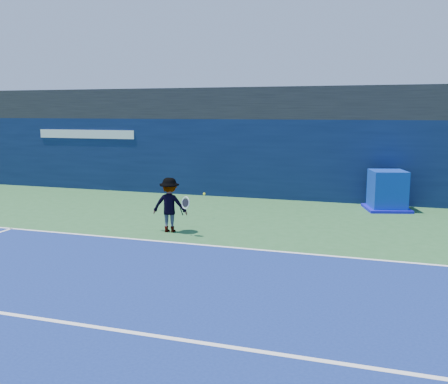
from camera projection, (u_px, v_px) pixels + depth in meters
The scene contains 8 objects.
ground at pixel (113, 281), 9.83m from camera, with size 80.00×80.00×0.00m, color #295D2E.
baseline at pixel (174, 242), 12.65m from camera, with size 24.00×0.10×0.01m, color white.
service_line at pixel (49, 320), 7.95m from camera, with size 24.00×0.10×0.01m, color white.
stadium_band at pixel (257, 104), 20.07m from camera, with size 36.00×3.00×1.20m, color black.
back_wall_assembly at pixel (250, 158), 19.47m from camera, with size 36.00×1.03×3.00m.
equipment_cart at pixel (387, 192), 16.82m from camera, with size 1.72×1.72×1.34m.
tennis_player at pixel (170, 205), 13.72m from camera, with size 1.25×0.72×1.51m.
tennis_ball at pixel (204, 194), 15.42m from camera, with size 0.08×0.08×0.08m.
Camera 1 is at (4.96, -8.31, 3.30)m, focal length 40.00 mm.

